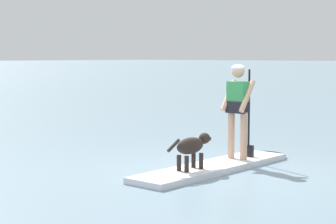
{
  "coord_description": "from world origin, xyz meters",
  "views": [
    {
      "loc": [
        -7.52,
        -5.92,
        1.87
      ],
      "look_at": [
        0.0,
        1.0,
        0.9
      ],
      "focal_mm": 63.24,
      "sensor_mm": 36.0,
      "label": 1
    }
  ],
  "objects": [
    {
      "name": "person_paddler",
      "position": [
        0.71,
        0.02,
        1.04
      ],
      "size": [
        0.61,
        0.48,
        1.62
      ],
      "color": "tan",
      "rests_on": "paddleboard"
    },
    {
      "name": "ground_plane",
      "position": [
        0.0,
        0.0,
        0.0
      ],
      "size": [
        400.0,
        400.0,
        0.0
      ],
      "primitive_type": "plane",
      "color": "slate"
    },
    {
      "name": "paddleboard",
      "position": [
        0.23,
        0.01,
        0.05
      ],
      "size": [
        3.69,
        0.83,
        0.1
      ],
      "color": "silver",
      "rests_on": "ground_plane"
    },
    {
      "name": "dog",
      "position": [
        -0.54,
        -0.02,
        0.46
      ],
      "size": [
        1.07,
        0.24,
        0.55
      ],
      "color": "#2D231E",
      "rests_on": "paddleboard"
    }
  ]
}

